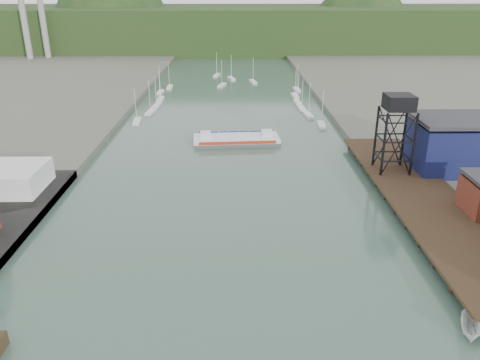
{
  "coord_description": "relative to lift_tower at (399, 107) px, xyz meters",
  "views": [
    {
      "loc": [
        2.04,
        -33.89,
        37.89
      ],
      "look_at": [
        3.01,
        48.17,
        4.0
      ],
      "focal_mm": 35.0,
      "sensor_mm": 36.0,
      "label": 1
    }
  ],
  "objects": [
    {
      "name": "distant_hills",
      "position": [
        -38.98,
        243.35,
        -5.27
      ],
      "size": [
        500.0,
        120.0,
        80.0
      ],
      "color": "black",
      "rests_on": "ground"
    },
    {
      "name": "lift_tower",
      "position": [
        0.0,
        0.0,
        0.0
      ],
      "size": [
        6.5,
        6.5,
        16.0
      ],
      "color": "black",
      "rests_on": "east_pier"
    },
    {
      "name": "blue_shed",
      "position": [
        15.0,
        2.0,
        -8.59
      ],
      "size": [
        20.5,
        14.5,
        11.3
      ],
      "color": "#0C1435",
      "rests_on": "east_land"
    },
    {
      "name": "smokestacks",
      "position": [
        -141.0,
        174.5,
        14.35
      ],
      "size": [
        11.2,
        8.2,
        60.0
      ],
      "color": "gray",
      "rests_on": "ground"
    },
    {
      "name": "marina_sailboats",
      "position": [
        -34.92,
        80.46,
        -15.3
      ],
      "size": [
        57.71,
        92.65,
        0.9
      ],
      "color": "silver",
      "rests_on": "ground"
    },
    {
      "name": "east_pier",
      "position": [
        2.0,
        -13.0,
        -13.75
      ],
      "size": [
        14.0,
        70.0,
        2.45
      ],
      "color": "black",
      "rests_on": "ground"
    },
    {
      "name": "chain_ferry",
      "position": [
        -32.53,
        25.54,
        -14.73
      ],
      "size": [
        22.87,
        10.49,
        3.21
      ],
      "rotation": [
        0.0,
        0.0,
        0.07
      ],
      "color": "#4D4D4F",
      "rests_on": "ground"
    },
    {
      "name": "motorboat",
      "position": [
        -5.45,
        -48.3,
        -14.59
      ],
      "size": [
        3.83,
        5.86,
        2.12
      ],
      "primitive_type": "imported",
      "rotation": [
        0.0,
        0.0,
        -0.35
      ],
      "color": "silver",
      "rests_on": "ground"
    }
  ]
}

